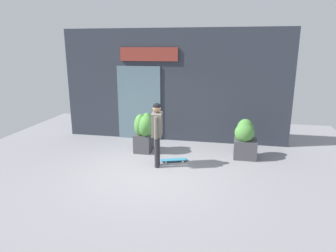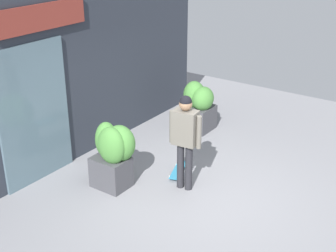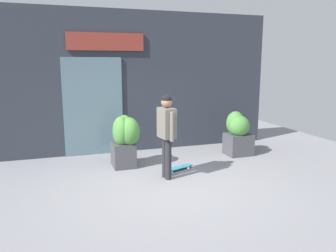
# 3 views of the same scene
# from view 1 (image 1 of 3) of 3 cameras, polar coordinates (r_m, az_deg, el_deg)

# --- Properties ---
(ground_plane) EXTENTS (12.00, 12.00, 0.00)m
(ground_plane) POSITION_cam_1_polar(r_m,az_deg,el_deg) (8.06, -2.85, -8.53)
(ground_plane) COLOR gray
(building_facade) EXTENTS (7.65, 0.31, 3.75)m
(building_facade) POSITION_cam_1_polar(r_m,az_deg,el_deg) (10.35, 0.84, 7.44)
(building_facade) COLOR #2D333D
(building_facade) RESTS_ON ground_plane
(skateboarder) EXTENTS (0.31, 0.60, 1.76)m
(skateboarder) POSITION_cam_1_polar(r_m,az_deg,el_deg) (8.06, -2.07, -0.36)
(skateboarder) COLOR #28282D
(skateboarder) RESTS_ON ground_plane
(skateboard) EXTENTS (0.77, 0.42, 0.08)m
(skateboard) POSITION_cam_1_polar(r_m,az_deg,el_deg) (8.66, 1.14, -6.37)
(skateboard) COLOR teal
(skateboard) RESTS_ON ground_plane
(planter_box_left) EXTENTS (0.65, 0.72, 1.14)m
(planter_box_left) POSITION_cam_1_polar(r_m,az_deg,el_deg) (9.10, 14.21, -2.27)
(planter_box_left) COLOR #47474C
(planter_box_left) RESTS_ON ground_plane
(planter_box_right) EXTENTS (0.62, 0.76, 1.20)m
(planter_box_right) POSITION_cam_1_polar(r_m,az_deg,el_deg) (9.33, -4.48, -0.80)
(planter_box_right) COLOR #47474C
(planter_box_right) RESTS_ON ground_plane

